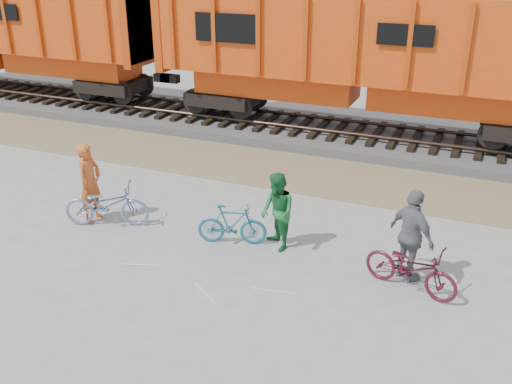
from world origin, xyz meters
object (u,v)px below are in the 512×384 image
hopper_car_center (366,52)px  bicycle_teal (232,224)px  person_solo (90,183)px  bicycle_blue (107,205)px  person_woman (412,236)px  person_man (277,212)px  hopper_car_left (8,27)px  bicycle_maroon (411,268)px

hopper_car_center → bicycle_teal: bearing=-96.7°
hopper_car_center → bicycle_teal: hopper_car_center is taller
hopper_car_center → person_solo: bearing=-118.7°
bicycle_teal → person_solo: bearing=76.7°
bicycle_blue → person_woman: bearing=-108.4°
person_solo → person_woman: person_solo is taller
person_man → hopper_car_center: bearing=134.7°
person_man → person_solo: bearing=-130.2°
hopper_car_left → person_man: bearing=-27.9°
bicycle_blue → bicycle_teal: bicycle_blue is taller
person_woman → bicycle_teal: bearing=38.7°
hopper_car_center → person_solo: 9.78m
bicycle_teal → hopper_car_left: bearing=42.9°
hopper_car_center → person_man: hopper_car_center is taller
bicycle_teal → bicycle_maroon: bearing=-112.2°
hopper_car_center → hopper_car_left: bearing=180.0°
hopper_car_center → bicycle_teal: 8.60m
bicycle_teal → person_woman: 3.91m
person_woman → hopper_car_center: bearing=-32.1°
bicycle_maroon → person_solo: bearing=105.0°
hopper_car_left → bicycle_blue: (10.90, -8.49, -2.48)m
hopper_car_center → person_man: (0.04, -7.96, -2.13)m
bicycle_teal → bicycle_maroon: (3.98, -0.37, 0.03)m
bicycle_blue → person_man: person_man is taller
hopper_car_left → hopper_car_center: (15.00, 0.00, 0.00)m
bicycle_maroon → person_man: bearing=95.3°
person_man → person_woman: bearing=41.1°
hopper_car_center → person_man: bearing=-89.7°
person_solo → bicycle_blue: bearing=-103.8°
bicycle_teal → person_man: size_ratio=0.89×
hopper_car_center → bicycle_blue: (-4.10, -8.49, -2.48)m
bicycle_blue → person_woman: 7.03m
bicycle_maroon → person_man: size_ratio=1.08×
hopper_car_left → bicycle_maroon: bearing=-25.3°
hopper_car_center → bicycle_teal: (-0.96, -8.16, -2.54)m
bicycle_teal → person_woman: (3.88, 0.03, 0.50)m
hopper_car_left → bicycle_teal: hopper_car_left is taller
hopper_car_left → bicycle_blue: bearing=-37.9°
bicycle_blue → person_solo: size_ratio=1.03×
person_solo → hopper_car_center: bearing=-31.2°
bicycle_blue → person_man: bearing=-104.0°
hopper_car_left → bicycle_maroon: (18.01, -8.52, -2.51)m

